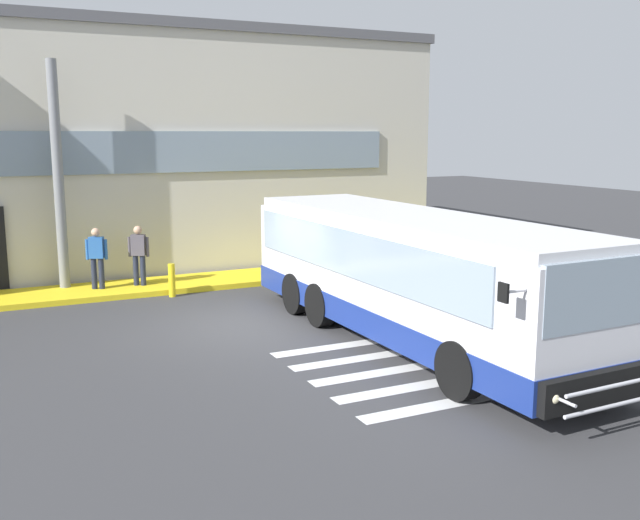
{
  "coord_description": "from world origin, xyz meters",
  "views": [
    {
      "loc": [
        -5.25,
        -15.05,
        4.36
      ],
      "look_at": [
        1.68,
        -0.63,
        1.5
      ],
      "focal_mm": 40.11,
      "sensor_mm": 36.0,
      "label": 1
    }
  ],
  "objects": [
    {
      "name": "passenger_by_doorway",
      "position": [
        -1.31,
        4.78,
        1.11
      ],
      "size": [
        0.53,
        0.48,
        1.68
      ],
      "color": "#1E2338",
      "rests_on": "boarding_curb"
    },
    {
      "name": "boarding_curb",
      "position": [
        0.0,
        4.8,
        0.07
      ],
      "size": [
        22.07,
        2.0,
        0.15
      ],
      "primitive_type": "cube",
      "color": "yellow",
      "rests_on": "ground"
    },
    {
      "name": "terminal_building",
      "position": [
        -0.67,
        11.56,
        3.81
      ],
      "size": [
        19.87,
        13.8,
        7.64
      ],
      "color": "beige",
      "rests_on": "ground"
    },
    {
      "name": "bay_paint_stripes",
      "position": [
        2.0,
        -4.2,
        0.0
      ],
      "size": [
        4.4,
        3.96,
        0.01
      ],
      "color": "silver",
      "rests_on": "ground"
    },
    {
      "name": "passenger_near_column",
      "position": [
        -2.44,
        4.78,
        1.08
      ],
      "size": [
        0.55,
        0.35,
        1.68
      ],
      "color": "#1E2338",
      "rests_on": "boarding_curb"
    },
    {
      "name": "ground_plane",
      "position": [
        0.0,
        0.0,
        -0.01
      ],
      "size": [
        80.0,
        90.0,
        0.02
      ],
      "primitive_type": "cube",
      "color": "#353538",
      "rests_on": "ground"
    },
    {
      "name": "bus_main_foreground",
      "position": [
        2.81,
        -2.66,
        1.33
      ],
      "size": [
        3.02,
        10.66,
        2.7
      ],
      "color": "silver",
      "rests_on": "ground"
    },
    {
      "name": "safety_bollard_yellow",
      "position": [
        -0.7,
        3.6,
        0.45
      ],
      "size": [
        0.18,
        0.18,
        0.9
      ],
      "primitive_type": "cylinder",
      "color": "yellow",
      "rests_on": "ground"
    },
    {
      "name": "entry_support_column",
      "position": [
        -3.24,
        5.4,
        3.21
      ],
      "size": [
        0.28,
        0.28,
        6.12
      ],
      "primitive_type": "cylinder",
      "color": "slate",
      "rests_on": "boarding_curb"
    }
  ]
}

